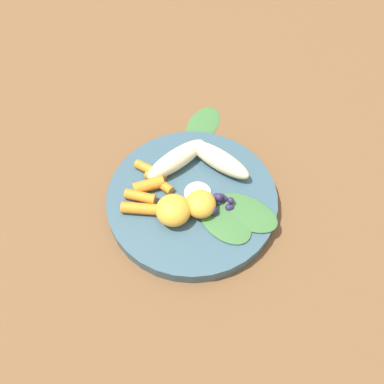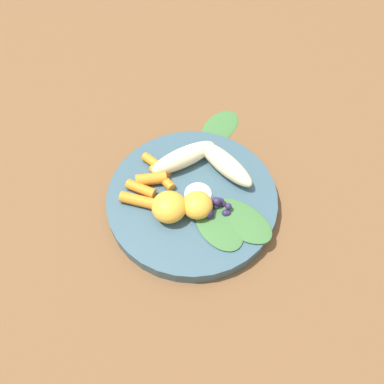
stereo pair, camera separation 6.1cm
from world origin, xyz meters
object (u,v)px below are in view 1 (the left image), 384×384
object	(u,v)px
bowl	(192,200)
banana_peeled_left	(177,159)
banana_peeled_right	(219,159)
orange_segment_near	(201,204)
kale_leaf_stray	(203,123)

from	to	relation	value
bowl	banana_peeled_left	bearing A→B (deg)	33.23
banana_peeled_right	orange_segment_near	bearing A→B (deg)	108.20
orange_segment_near	kale_leaf_stray	xyz separation A→B (m)	(0.20, 0.03, -0.04)
banana_peeled_left	kale_leaf_stray	bearing A→B (deg)	-151.69
bowl	banana_peeled_left	size ratio (longest dim) A/B	2.34
bowl	banana_peeled_right	distance (m)	0.08
orange_segment_near	banana_peeled_left	bearing A→B (deg)	34.41
banana_peeled_left	orange_segment_near	distance (m)	0.09
kale_leaf_stray	banana_peeled_left	bearing A→B (deg)	-176.74
bowl	kale_leaf_stray	size ratio (longest dim) A/B	2.87
orange_segment_near	banana_peeled_right	bearing A→B (deg)	-8.86
banana_peeled_left	kale_leaf_stray	world-z (taller)	banana_peeled_left
bowl	banana_peeled_left	world-z (taller)	banana_peeled_left
banana_peeled_left	banana_peeled_right	world-z (taller)	same
banana_peeled_left	banana_peeled_right	size ratio (longest dim) A/B	1.00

